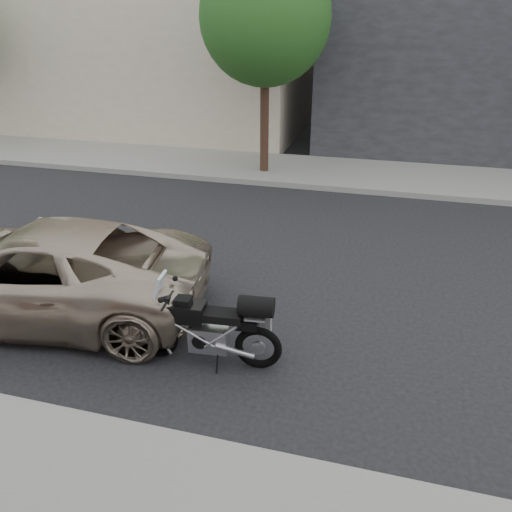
{
  "coord_description": "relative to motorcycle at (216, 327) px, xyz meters",
  "views": [
    {
      "loc": [
        -1.41,
        7.68,
        4.21
      ],
      "look_at": [
        0.35,
        1.08,
        0.9
      ],
      "focal_mm": 35.0,
      "sensor_mm": 36.0,
      "label": 1
    }
  ],
  "objects": [
    {
      "name": "ground",
      "position": [
        -0.49,
        -2.57,
        -0.55
      ],
      "size": [
        120.0,
        120.0,
        0.0
      ],
      "primitive_type": "plane",
      "color": "black",
      "rests_on": "ground"
    },
    {
      "name": "far_sidewalk",
      "position": [
        -0.49,
        -9.07,
        -0.48
      ],
      "size": [
        44.0,
        3.0,
        0.15
      ],
      "primitive_type": "cube",
      "color": "gray",
      "rests_on": "ground"
    },
    {
      "name": "far_building_cream",
      "position": [
        8.51,
        -16.06,
        3.45
      ],
      "size": [
        14.0,
        11.0,
        8.0
      ],
      "color": "#C1B49B",
      "rests_on": "ground"
    },
    {
      "name": "street_tree_mid",
      "position": [
        1.51,
        -8.57,
        3.59
      ],
      "size": [
        3.4,
        3.4,
        5.7
      ],
      "color": "#3D271C",
      "rests_on": "far_sidewalk"
    },
    {
      "name": "motorcycle",
      "position": [
        0.0,
        0.0,
        0.0
      ],
      "size": [
        2.02,
        0.76,
        1.28
      ],
      "rotation": [
        0.0,
        0.0,
        0.09
      ],
      "color": "black",
      "rests_on": "ground"
    },
    {
      "name": "minivan",
      "position": [
        3.01,
        -0.5,
        0.16
      ],
      "size": [
        5.4,
        3.07,
        1.42
      ],
      "primitive_type": "imported",
      "rotation": [
        0.0,
        0.0,
        1.72
      ],
      "color": "#B9A890",
      "rests_on": "ground"
    }
  ]
}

